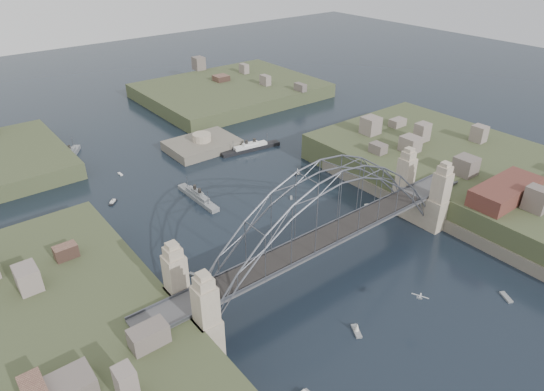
{
  "coord_description": "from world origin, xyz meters",
  "views": [
    {
      "loc": [
        -58.37,
        -56.2,
        63.68
      ],
      "look_at": [
        0.0,
        18.0,
        10.0
      ],
      "focal_mm": 31.38,
      "sensor_mm": 36.0,
      "label": 1
    }
  ],
  "objects": [
    {
      "name": "small_boat_c",
      "position": [
        -7.95,
        -16.73,
        0.7
      ],
      "size": [
        2.53,
        3.44,
        2.38
      ],
      "color": "white",
      "rests_on": "ground"
    },
    {
      "name": "ocean_liner",
      "position": [
        23.88,
        59.66,
        0.79
      ],
      "size": [
        20.89,
        5.59,
        5.08
      ],
      "color": "black",
      "rests_on": "ground"
    },
    {
      "name": "naval_cruiser_near",
      "position": [
        -6.08,
        42.26,
        0.81
      ],
      "size": [
        2.65,
        17.46,
        5.23
      ],
      "color": "gray",
      "rests_on": "ground"
    },
    {
      "name": "headland_ne",
      "position": [
        50.0,
        110.0,
        0.75
      ],
      "size": [
        70.0,
        55.0,
        9.5
      ],
      "primitive_type": "cube",
      "color": "#3A4326",
      "rests_on": "ground"
    },
    {
      "name": "aeroplane",
      "position": [
        2.62,
        -21.58,
        5.93
      ],
      "size": [
        1.73,
        2.91,
        0.45
      ],
      "color": "#B9BDC1"
    },
    {
      "name": "small_boat_a",
      "position": [
        -22.93,
        15.32,
        0.15
      ],
      "size": [
        1.66,
        2.33,
        0.45
      ],
      "color": "white",
      "rests_on": "ground"
    },
    {
      "name": "naval_cruiser_far",
      "position": [
        -24.52,
        89.26,
        0.87
      ],
      "size": [
        10.81,
        15.11,
        5.56
      ],
      "color": "gray",
      "rests_on": "ground"
    },
    {
      "name": "small_boat_d",
      "position": [
        24.52,
        36.94,
        0.94
      ],
      "size": [
        2.09,
        1.16,
        2.38
      ],
      "color": "white",
      "rests_on": "ground"
    },
    {
      "name": "fort_island",
      "position": [
        12.0,
        70.0,
        -0.34
      ],
      "size": [
        22.0,
        16.0,
        9.4
      ],
      "color": "#5E584C",
      "rests_on": "ground"
    },
    {
      "name": "small_boat_h",
      "position": [
        -16.55,
        69.23,
        0.15
      ],
      "size": [
        0.81,
        2.12,
        0.45
      ],
      "color": "white",
      "rests_on": "ground"
    },
    {
      "name": "bridge",
      "position": [
        0.0,
        0.0,
        12.32
      ],
      "size": [
        84.0,
        13.8,
        24.6
      ],
      "color": "#4B4B4D",
      "rests_on": "ground"
    },
    {
      "name": "small_boat_g",
      "position": [
        21.89,
        -28.72,
        0.15
      ],
      "size": [
        2.39,
        3.23,
        0.45
      ],
      "color": "white",
      "rests_on": "ground"
    },
    {
      "name": "small_boat_e",
      "position": [
        -24.65,
        54.63,
        0.28
      ],
      "size": [
        2.98,
        2.98,
        1.43
      ],
      "color": "white",
      "rests_on": "ground"
    },
    {
      "name": "ground",
      "position": [
        0.0,
        0.0,
        0.0
      ],
      "size": [
        500.0,
        500.0,
        0.0
      ],
      "primitive_type": "plane",
      "color": "black",
      "rests_on": "ground"
    },
    {
      "name": "shore_east",
      "position": [
        57.32,
        0.0,
        1.97
      ],
      "size": [
        50.5,
        90.0,
        12.0
      ],
      "color": "#3A4326",
      "rests_on": "ground"
    },
    {
      "name": "small_boat_i",
      "position": [
        27.46,
        12.03,
        0.15
      ],
      "size": [
        2.19,
        1.62,
        0.45
      ],
      "color": "white",
      "rests_on": "ground"
    },
    {
      "name": "small_boat_f",
      "position": [
        -5.93,
        51.21,
        0.29
      ],
      "size": [
        1.74,
        1.51,
        1.43
      ],
      "color": "white",
      "rests_on": "ground"
    },
    {
      "name": "wharf_shed",
      "position": [
        44.0,
        -14.0,
        10.0
      ],
      "size": [
        20.0,
        8.0,
        4.0
      ],
      "primitive_type": "cube",
      "color": "#592D26",
      "rests_on": "shore_east"
    },
    {
      "name": "small_boat_b",
      "position": [
        13.96,
        27.4,
        0.15
      ],
      "size": [
        1.66,
        1.85,
        0.45
      ],
      "color": "white",
      "rests_on": "ground"
    }
  ]
}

